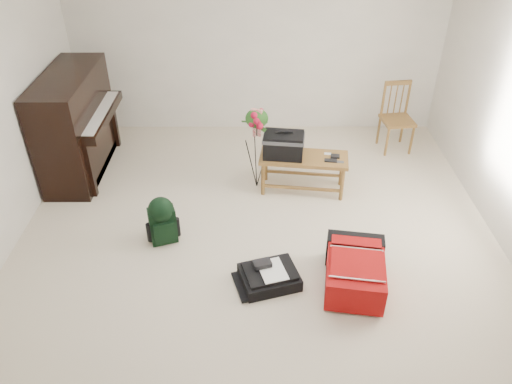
{
  "coord_description": "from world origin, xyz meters",
  "views": [
    {
      "loc": [
        -0.02,
        -3.83,
        3.37
      ],
      "look_at": [
        -0.01,
        0.35,
        0.49
      ],
      "focal_mm": 35.0,
      "sensor_mm": 36.0,
      "label": 1
    }
  ],
  "objects_px": {
    "piano": "(77,126)",
    "flower_stand": "(257,149)",
    "dining_chair": "(397,118)",
    "black_duffel": "(269,276)",
    "red_suitcase": "(354,267)",
    "bench": "(290,150)",
    "green_backpack": "(162,218)"
  },
  "relations": [
    {
      "from": "piano",
      "to": "flower_stand",
      "type": "distance_m",
      "value": 2.22
    },
    {
      "from": "dining_chair",
      "to": "black_duffel",
      "type": "bearing_deg",
      "value": -131.27
    },
    {
      "from": "piano",
      "to": "red_suitcase",
      "type": "xyz_separation_m",
      "value": [
        3.08,
        -2.02,
        -0.42
      ]
    },
    {
      "from": "bench",
      "to": "piano",
      "type": "bearing_deg",
      "value": 176.25
    },
    {
      "from": "red_suitcase",
      "to": "green_backpack",
      "type": "relative_size",
      "value": 1.6
    },
    {
      "from": "flower_stand",
      "to": "bench",
      "type": "bearing_deg",
      "value": 7.84
    },
    {
      "from": "red_suitcase",
      "to": "flower_stand",
      "type": "height_order",
      "value": "flower_stand"
    },
    {
      "from": "piano",
      "to": "red_suitcase",
      "type": "bearing_deg",
      "value": -33.3
    },
    {
      "from": "flower_stand",
      "to": "black_duffel",
      "type": "bearing_deg",
      "value": -66.04
    },
    {
      "from": "bench",
      "to": "green_backpack",
      "type": "xyz_separation_m",
      "value": [
        -1.34,
        -0.94,
        -0.26
      ]
    },
    {
      "from": "bench",
      "to": "dining_chair",
      "type": "distance_m",
      "value": 1.8
    },
    {
      "from": "piano",
      "to": "dining_chair",
      "type": "xyz_separation_m",
      "value": [
        4.04,
        0.53,
        -0.16
      ]
    },
    {
      "from": "green_backpack",
      "to": "flower_stand",
      "type": "xyz_separation_m",
      "value": [
        0.96,
        1.02,
        0.22
      ]
    },
    {
      "from": "piano",
      "to": "green_backpack",
      "type": "bearing_deg",
      "value": -49.67
    },
    {
      "from": "bench",
      "to": "red_suitcase",
      "type": "distance_m",
      "value": 1.65
    },
    {
      "from": "red_suitcase",
      "to": "piano",
      "type": "bearing_deg",
      "value": 155.69
    },
    {
      "from": "dining_chair",
      "to": "red_suitcase",
      "type": "relative_size",
      "value": 1.07
    },
    {
      "from": "dining_chair",
      "to": "flower_stand",
      "type": "xyz_separation_m",
      "value": [
        -1.86,
        -0.95,
        0.07
      ]
    },
    {
      "from": "dining_chair",
      "to": "flower_stand",
      "type": "distance_m",
      "value": 2.08
    },
    {
      "from": "piano",
      "to": "red_suitcase",
      "type": "height_order",
      "value": "piano"
    },
    {
      "from": "flower_stand",
      "to": "piano",
      "type": "bearing_deg",
      "value": -170.7
    },
    {
      "from": "bench",
      "to": "black_duffel",
      "type": "relative_size",
      "value": 1.71
    },
    {
      "from": "piano",
      "to": "flower_stand",
      "type": "relative_size",
      "value": 1.43
    },
    {
      "from": "green_backpack",
      "to": "flower_stand",
      "type": "relative_size",
      "value": 0.5
    },
    {
      "from": "red_suitcase",
      "to": "flower_stand",
      "type": "relative_size",
      "value": 0.81
    },
    {
      "from": "bench",
      "to": "red_suitcase",
      "type": "height_order",
      "value": "bench"
    },
    {
      "from": "black_duffel",
      "to": "red_suitcase",
      "type": "bearing_deg",
      "value": -14.96
    },
    {
      "from": "red_suitcase",
      "to": "green_backpack",
      "type": "bearing_deg",
      "value": 171.49
    },
    {
      "from": "piano",
      "to": "bench",
      "type": "height_order",
      "value": "piano"
    },
    {
      "from": "bench",
      "to": "green_backpack",
      "type": "relative_size",
      "value": 2.0
    },
    {
      "from": "bench",
      "to": "red_suitcase",
      "type": "xyz_separation_m",
      "value": [
        0.52,
        -1.53,
        -0.37
      ]
    },
    {
      "from": "piano",
      "to": "green_backpack",
      "type": "height_order",
      "value": "piano"
    }
  ]
}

